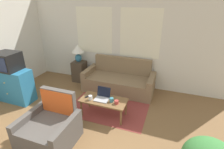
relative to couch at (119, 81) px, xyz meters
The scene contains 14 objects.
wall_back 1.14m from the couch, 111.43° to the left, with size 6.38×0.06×2.60m.
rug 0.72m from the couch, 86.20° to the right, with size 1.82×1.83×0.01m.
couch is the anchor object (origin of this frame).
armchair 2.36m from the couch, 103.86° to the right, with size 0.90×0.84×0.91m.
tv_dresser 2.73m from the couch, 148.30° to the right, with size 0.97×0.45×0.84m.
television 2.84m from the couch, 148.25° to the right, with size 0.55×0.47×0.43m.
side_table 1.36m from the couch, behind, with size 0.37×0.37×0.63m.
table_lamp 1.54m from the couch, behind, with size 0.38×0.38×0.53m.
coffee_table 1.27m from the couch, 87.99° to the right, with size 1.01×0.48×0.41m.
laptop 1.25m from the couch, 89.69° to the right, with size 0.30×0.29×0.24m.
cup_navy 1.32m from the couch, 79.59° to the right, with size 0.08×0.08×0.09m.
cup_yellow 1.38m from the couch, 74.84° to the right, with size 0.09×0.09×0.08m.
cup_white 1.39m from the couch, 99.21° to the right, with size 0.08×0.08×0.10m.
tv_remote 1.32m from the couch, 104.39° to the right, with size 0.12×0.15×0.02m.
Camera 1 is at (1.48, -0.90, 2.44)m, focal length 28.00 mm.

